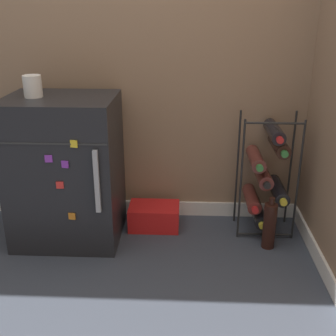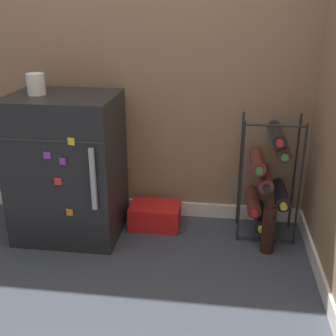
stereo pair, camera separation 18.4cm
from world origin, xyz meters
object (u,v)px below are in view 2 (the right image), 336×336
(soda_box, at_px, (155,216))
(mini_fridge, at_px, (68,167))
(wine_rack, at_px, (268,178))
(loose_bottle_floor, at_px, (268,230))
(fridge_top_cup, at_px, (36,84))

(soda_box, bearing_deg, mini_fridge, -165.79)
(soda_box, bearing_deg, wine_rack, -0.27)
(wine_rack, xyz_separation_m, loose_bottle_floor, (0.01, -0.19, -0.22))
(fridge_top_cup, distance_m, loose_bottle_floor, 1.44)
(fridge_top_cup, bearing_deg, mini_fridge, 3.61)
(mini_fridge, xyz_separation_m, fridge_top_cup, (-0.13, -0.01, 0.46))
(soda_box, height_order, fridge_top_cup, fridge_top_cup)
(soda_box, distance_m, fridge_top_cup, 1.00)
(mini_fridge, xyz_separation_m, loose_bottle_floor, (1.11, -0.08, -0.27))
(mini_fridge, bearing_deg, loose_bottle_floor, -3.88)
(mini_fridge, distance_m, fridge_top_cup, 0.48)
(wine_rack, relative_size, loose_bottle_floor, 2.34)
(wine_rack, distance_m, loose_bottle_floor, 0.29)
(soda_box, distance_m, loose_bottle_floor, 0.68)
(wine_rack, height_order, loose_bottle_floor, wine_rack)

